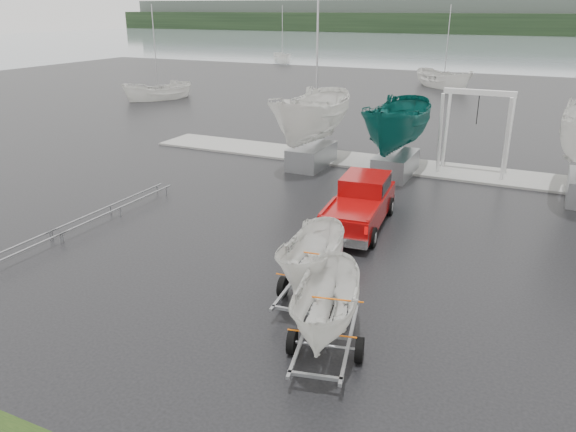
{
  "coord_description": "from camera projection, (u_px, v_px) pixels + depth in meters",
  "views": [
    {
      "loc": [
        6.18,
        -14.92,
        7.76
      ],
      "look_at": [
        -1.38,
        0.93,
        1.2
      ],
      "focal_mm": 35.0,
      "sensor_mm": 36.0,
      "label": 1
    }
  ],
  "objects": [
    {
      "name": "moored_boat_0",
      "position": [
        159.0,
        99.0,
        50.07
      ],
      "size": [
        3.37,
        3.4,
        11.27
      ],
      "rotation": [
        0.0,
        0.0,
        5.79
      ],
      "color": "silver",
      "rests_on": "ground"
    },
    {
      "name": "keelboat_0",
      "position": [
        313.0,
        80.0,
        27.53
      ],
      "size": [
        2.77,
        3.2,
        10.95
      ],
      "color": "#909398",
      "rests_on": "ground"
    },
    {
      "name": "mast_rack_0",
      "position": [
        115.0,
        207.0,
        22.18
      ],
      "size": [
        0.56,
        6.5,
        0.06
      ],
      "rotation": [
        0.0,
        0.0,
        1.57
      ],
      "color": "#909398",
      "rests_on": "ground"
    },
    {
      "name": "lake",
      "position": [
        528.0,
        52.0,
        102.39
      ],
      "size": [
        300.0,
        300.0,
        0.0
      ],
      "primitive_type": "plane",
      "color": "gray",
      "rests_on": "ground"
    },
    {
      "name": "boat_hoist",
      "position": [
        477.0,
        121.0,
        26.74
      ],
      "size": [
        3.3,
        2.18,
        4.12
      ],
      "color": "silver",
      "rests_on": "ground"
    },
    {
      "name": "pickup_truck",
      "position": [
        361.0,
        201.0,
        21.03
      ],
      "size": [
        2.36,
        5.44,
        1.76
      ],
      "rotation": [
        0.0,
        0.0,
        0.1
      ],
      "color": "#850707",
      "rests_on": "ground"
    },
    {
      "name": "treeline",
      "position": [
        546.0,
        25.0,
        160.53
      ],
      "size": [
        300.0,
        8.0,
        6.0
      ],
      "primitive_type": "cube",
      "color": "black",
      "rests_on": "ground"
    },
    {
      "name": "trailer_hitched",
      "position": [
        313.0,
        220.0,
        15.13
      ],
      "size": [
        1.83,
        3.7,
        4.32
      ],
      "rotation": [
        0.0,
        0.0,
        0.1
      ],
      "color": "#909398",
      "rests_on": "ground"
    },
    {
      "name": "dock",
      "position": [
        413.0,
        167.0,
        28.8
      ],
      "size": [
        30.0,
        3.0,
        0.12
      ],
      "primitive_type": "cube",
      "color": "#989792",
      "rests_on": "ground"
    },
    {
      "name": "keelboat_1",
      "position": [
        401.0,
        90.0,
        26.04
      ],
      "size": [
        2.59,
        3.2,
        8.0
      ],
      "color": "#909398",
      "rests_on": "ground"
    },
    {
      "name": "moored_boat_4",
      "position": [
        282.0,
        62.0,
        83.66
      ],
      "size": [
        3.19,
        3.2,
        10.98
      ],
      "rotation": [
        0.0,
        0.0,
        0.67
      ],
      "color": "silver",
      "rests_on": "ground"
    },
    {
      "name": "far_hill",
      "position": [
        548.0,
        17.0,
        166.59
      ],
      "size": [
        300.0,
        6.0,
        10.0
      ],
      "primitive_type": "cube",
      "color": "#4C5651",
      "rests_on": "ground"
    },
    {
      "name": "trailer_parked",
      "position": [
        329.0,
        261.0,
        12.61
      ],
      "size": [
        1.96,
        3.77,
        4.38
      ],
      "rotation": [
        0.0,
        0.0,
        0.22
      ],
      "color": "#909398",
      "rests_on": "ground"
    },
    {
      "name": "moored_boat_1",
      "position": [
        443.0,
        88.0,
        57.48
      ],
      "size": [
        4.29,
        4.28,
        11.98
      ],
      "rotation": [
        0.0,
        0.0,
        0.85
      ],
      "color": "silver",
      "rests_on": "ground"
    },
    {
      "name": "ground_plane",
      "position": [
        314.0,
        267.0,
        17.83
      ],
      "size": [
        120.0,
        120.0,
        0.0
      ],
      "primitive_type": "plane",
      "color": "black",
      "rests_on": "ground"
    }
  ]
}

